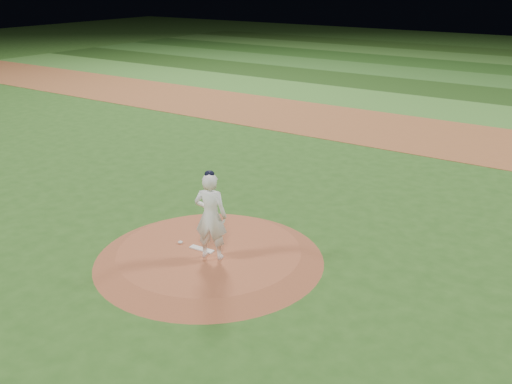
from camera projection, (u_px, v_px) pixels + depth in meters
The scene contains 10 objects.
ground at pixel (210, 259), 13.75m from camera, with size 120.00×120.00×0.00m, color #2B581C.
infield_dirt_band at pixel (412, 133), 24.57m from camera, with size 70.00×6.00×0.02m, color #97562E.
outfield_stripe_0 at pixel (449, 109), 28.83m from camera, with size 70.00×5.00×0.02m, color #407C2D.
outfield_stripe_1 at pixel (475, 93), 32.69m from camera, with size 70.00×5.00×0.02m, color #1F4114.
outfield_stripe_2 at pixel (496, 81), 36.56m from camera, with size 70.00×5.00×0.02m, color #326625.
outfield_stripe_3 at pixel (512, 70), 40.42m from camera, with size 70.00×5.00×0.02m, color #204917.
pitchers_mound at pixel (210, 254), 13.70m from camera, with size 5.50×5.50×0.25m, color #A45333.
pitching_rubber at pixel (202, 249), 13.66m from camera, with size 0.63×0.16×0.03m, color silver.
rosin_bag at pixel (180, 242), 13.97m from camera, with size 0.12×0.12×0.07m, color silver.
pitcher_on_mound at pixel (211, 216), 12.94m from camera, with size 0.88×0.72×2.13m.
Camera 1 is at (7.79, -9.52, 6.45)m, focal length 40.00 mm.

